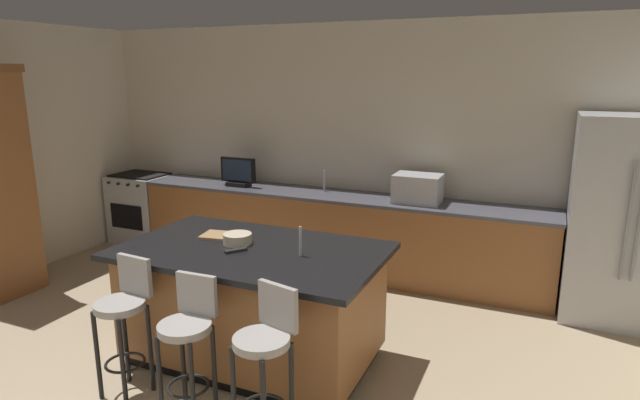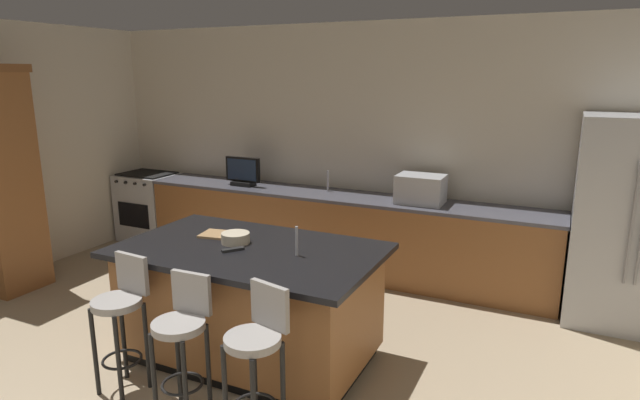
{
  "view_description": "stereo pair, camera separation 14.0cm",
  "coord_description": "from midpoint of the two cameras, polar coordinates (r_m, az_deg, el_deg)",
  "views": [
    {
      "loc": [
        2.07,
        -1.25,
        2.21
      ],
      "look_at": [
        0.26,
        2.89,
        1.12
      ],
      "focal_mm": 29.6,
      "sensor_mm": 36.0,
      "label": 1
    },
    {
      "loc": [
        2.2,
        -1.19,
        2.21
      ],
      "look_at": [
        0.26,
        2.89,
        1.12
      ],
      "focal_mm": 29.6,
      "sensor_mm": 36.0,
      "label": 2
    }
  ],
  "objects": [
    {
      "name": "fruit_bowl",
      "position": [
        4.17,
        -9.86,
        -4.14
      ],
      "size": [
        0.22,
        0.22,
        0.08
      ],
      "primitive_type": "cylinder",
      "color": "beige",
      "rests_on": "kitchen_island"
    },
    {
      "name": "refrigerator",
      "position": [
        5.41,
        29.54,
        -1.92
      ],
      "size": [
        0.95,
        0.8,
        1.87
      ],
      "color": "#B7BABF",
      "rests_on": "ground_plane"
    },
    {
      "name": "cutting_board",
      "position": [
        4.38,
        -11.6,
        -3.79
      ],
      "size": [
        0.33,
        0.27,
        0.02
      ],
      "primitive_type": "cube",
      "rotation": [
        0.0,
        0.0,
        0.16
      ],
      "color": "#A87F51",
      "rests_on": "kitchen_island"
    },
    {
      "name": "cell_phone",
      "position": [
        4.25,
        -9.78,
        -4.31
      ],
      "size": [
        0.14,
        0.16,
        0.01
      ],
      "primitive_type": "cube",
      "rotation": [
        0.0,
        0.0,
        0.57
      ],
      "color": "black",
      "rests_on": "kitchen_island"
    },
    {
      "name": "sink_faucet_back",
      "position": [
        6.03,
        -0.22,
        2.08
      ],
      "size": [
        0.02,
        0.02,
        0.24
      ],
      "primitive_type": "cylinder",
      "color": "#B2B2B7",
      "rests_on": "counter_back"
    },
    {
      "name": "tv_remote",
      "position": [
        4.0,
        -10.1,
        -5.39
      ],
      "size": [
        0.14,
        0.16,
        0.02
      ],
      "primitive_type": "cube",
      "rotation": [
        0.0,
        0.0,
        -0.64
      ],
      "color": "black",
      "rests_on": "kitchen_island"
    },
    {
      "name": "bar_stool_right",
      "position": [
        3.28,
        -7.17,
        -16.07
      ],
      "size": [
        0.35,
        0.37,
        0.99
      ],
      "rotation": [
        0.0,
        0.0,
        -0.24
      ],
      "color": "gray",
      "rests_on": "ground_plane"
    },
    {
      "name": "wall_back",
      "position": [
        6.13,
        3.03,
        5.73
      ],
      "size": [
        7.09,
        0.12,
        2.77
      ],
      "primitive_type": "cube",
      "color": "beige",
      "rests_on": "ground_plane"
    },
    {
      "name": "bar_stool_center",
      "position": [
        3.6,
        -15.16,
        -14.08
      ],
      "size": [
        0.34,
        0.34,
        0.96
      ],
      "rotation": [
        0.0,
        0.0,
        0.04
      ],
      "color": "gray",
      "rests_on": "ground_plane"
    },
    {
      "name": "bar_stool_left",
      "position": [
        3.97,
        -21.33,
        -11.53
      ],
      "size": [
        0.34,
        0.35,
        0.98
      ],
      "rotation": [
        0.0,
        0.0,
        -0.08
      ],
      "color": "gray",
      "rests_on": "ground_plane"
    },
    {
      "name": "tv_monitor",
      "position": [
        6.38,
        -9.46,
        2.89
      ],
      "size": [
        0.45,
        0.16,
        0.34
      ],
      "color": "black",
      "rests_on": "counter_back"
    },
    {
      "name": "sink_faucet_island",
      "position": [
        3.83,
        -3.19,
        -4.47
      ],
      "size": [
        0.02,
        0.02,
        0.22
      ],
      "primitive_type": "cylinder",
      "color": "#B2B2B7",
      "rests_on": "kitchen_island"
    },
    {
      "name": "range_oven",
      "position": [
        7.5,
        -19.15,
        -0.78
      ],
      "size": [
        0.73,
        0.63,
        0.92
      ],
      "color": "#B7BABF",
      "rests_on": "ground_plane"
    },
    {
      "name": "microwave",
      "position": [
        5.58,
        9.8,
        1.24
      ],
      "size": [
        0.48,
        0.36,
        0.3
      ],
      "primitive_type": "cube",
      "color": "#B7BABF",
      "rests_on": "counter_back"
    },
    {
      "name": "counter_back",
      "position": [
        6.02,
        0.66,
        -3.5
      ],
      "size": [
        4.78,
        0.62,
        0.9
      ],
      "color": "brown",
      "rests_on": "ground_plane"
    },
    {
      "name": "kitchen_island",
      "position": [
        4.22,
        -8.2,
        -10.98
      ],
      "size": [
        2.0,
        1.21,
        0.92
      ],
      "color": "black",
      "rests_on": "ground_plane"
    }
  ]
}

